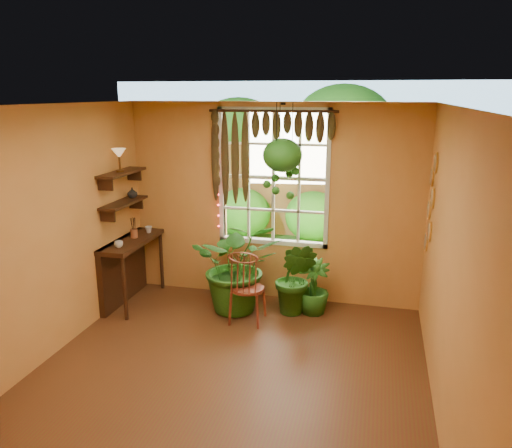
{
  "coord_description": "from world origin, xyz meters",
  "views": [
    {
      "loc": [
        1.39,
        -4.22,
        2.81
      ],
      "look_at": [
        0.04,
        1.15,
        1.35
      ],
      "focal_mm": 35.0,
      "sensor_mm": 36.0,
      "label": 1
    }
  ],
  "objects_px": {
    "windsor_chair": "(247,298)",
    "potted_plant_left": "(238,265)",
    "counter_ledge": "(126,263)",
    "hanging_basket": "(282,160)",
    "potted_plant_mid": "(296,278)"
  },
  "relations": [
    {
      "from": "potted_plant_mid",
      "to": "windsor_chair",
      "type": "bearing_deg",
      "value": -145.16
    },
    {
      "from": "windsor_chair",
      "to": "hanging_basket",
      "type": "height_order",
      "value": "hanging_basket"
    },
    {
      "from": "potted_plant_mid",
      "to": "hanging_basket",
      "type": "height_order",
      "value": "hanging_basket"
    },
    {
      "from": "windsor_chair",
      "to": "potted_plant_left",
      "type": "bearing_deg",
      "value": 123.0
    },
    {
      "from": "counter_ledge",
      "to": "windsor_chair",
      "type": "height_order",
      "value": "windsor_chair"
    },
    {
      "from": "counter_ledge",
      "to": "hanging_basket",
      "type": "distance_m",
      "value": 2.57
    },
    {
      "from": "windsor_chair",
      "to": "potted_plant_mid",
      "type": "distance_m",
      "value": 0.69
    },
    {
      "from": "potted_plant_left",
      "to": "potted_plant_mid",
      "type": "bearing_deg",
      "value": 4.57
    },
    {
      "from": "windsor_chair",
      "to": "potted_plant_left",
      "type": "height_order",
      "value": "potted_plant_left"
    },
    {
      "from": "counter_ledge",
      "to": "potted_plant_left",
      "type": "height_order",
      "value": "potted_plant_left"
    },
    {
      "from": "potted_plant_mid",
      "to": "hanging_basket",
      "type": "relative_size",
      "value": 0.83
    },
    {
      "from": "counter_ledge",
      "to": "hanging_basket",
      "type": "xyz_separation_m",
      "value": [
        2.11,
        0.28,
        1.45
      ]
    },
    {
      "from": "counter_ledge",
      "to": "potted_plant_mid",
      "type": "bearing_deg",
      "value": 3.74
    },
    {
      "from": "windsor_chair",
      "to": "potted_plant_mid",
      "type": "xyz_separation_m",
      "value": [
        0.55,
        0.38,
        0.17
      ]
    },
    {
      "from": "counter_ledge",
      "to": "potted_plant_mid",
      "type": "distance_m",
      "value": 2.33
    }
  ]
}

